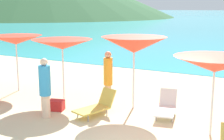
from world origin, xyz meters
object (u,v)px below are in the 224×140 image
beachgoer_0 (45,87)px  cooler_box (56,105)px  umbrella_3 (134,45)px  lounge_chair_1 (166,107)px  umbrella_2 (62,44)px  beachgoer_1 (108,76)px  lounge_chair_9 (97,105)px  umbrella_4 (215,65)px  umbrella_1 (16,40)px

beachgoer_0 → cooler_box: beachgoer_0 is taller
umbrella_3 → lounge_chair_1: bearing=-9.2°
umbrella_2 → beachgoer_1: (1.76, 0.20, -1.02)m
lounge_chair_9 → beachgoer_1: (-0.20, 1.08, 0.70)m
umbrella_2 → beachgoer_0: 2.21m
umbrella_2 → umbrella_4: umbrella_2 is taller
umbrella_1 → lounge_chair_9: 4.81m
umbrella_4 → lounge_chair_9: size_ratio=1.43×
umbrella_1 → cooler_box: 3.71m
lounge_chair_9 → umbrella_1: bearing=-175.4°
umbrella_3 → cooler_box: 3.24m
lounge_chair_9 → cooler_box: size_ratio=2.96×
beachgoer_0 → cooler_box: size_ratio=3.71×
umbrella_4 → umbrella_1: bearing=173.6°
umbrella_2 → cooler_box: bearing=-64.3°
umbrella_1 → beachgoer_1: 4.30m
umbrella_3 → umbrella_4: umbrella_3 is taller
beachgoer_1 → lounge_chair_1: bearing=-142.9°
lounge_chair_1 → beachgoer_0: bearing=-161.4°
cooler_box → umbrella_1: bearing=139.2°
umbrella_1 → umbrella_3: size_ratio=0.93×
umbrella_1 → beachgoer_1: umbrella_1 is taller
umbrella_1 → umbrella_3: 5.08m
lounge_chair_1 → beachgoer_1: size_ratio=0.79×
lounge_chair_1 → umbrella_4: bearing=-42.6°
umbrella_4 → beachgoer_0: bearing=-167.5°
beachgoer_1 → umbrella_2: bearing=45.5°
umbrella_3 → beachgoer_0: umbrella_3 is taller
beachgoer_1 → beachgoer_0: bearing=101.1°
umbrella_1 → umbrella_2: size_ratio=0.97×
umbrella_2 → cooler_box: size_ratio=4.64×
cooler_box → lounge_chair_9: bearing=-9.1°
umbrella_1 → cooler_box: size_ratio=4.51×
cooler_box → umbrella_2: bearing=97.7°
umbrella_4 → lounge_chair_9: (-3.46, -0.13, -1.59)m
umbrella_1 → beachgoer_0: umbrella_1 is taller
umbrella_2 → umbrella_3: (2.67, 0.33, 0.10)m
lounge_chair_1 → beachgoer_0: size_ratio=0.80×
umbrella_2 → umbrella_4: 5.48m
umbrella_2 → beachgoer_1: umbrella_2 is taller
lounge_chair_9 → beachgoer_1: bearing=118.0°
umbrella_4 → beachgoer_1: bearing=165.3°
beachgoer_1 → lounge_chair_9: bearing=139.5°
beachgoer_0 → cooler_box: bearing=-168.0°
beachgoer_1 → umbrella_3: bearing=-132.9°
umbrella_4 → umbrella_3: bearing=158.5°
umbrella_3 → lounge_chair_9: umbrella_3 is taller
lounge_chair_9 → beachgoer_0: bearing=-126.2°
umbrella_1 → beachgoer_1: size_ratio=1.19×
umbrella_2 → lounge_chair_9: 2.76m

